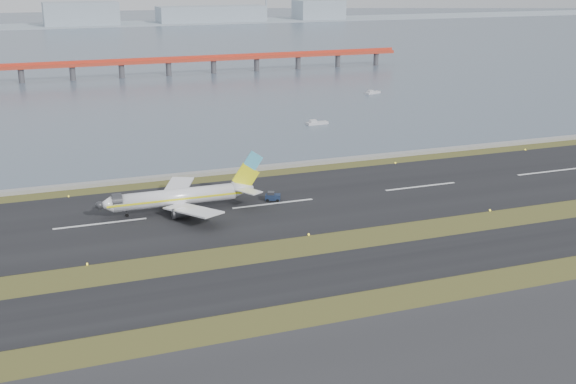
% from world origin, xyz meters
% --- Properties ---
extents(ground, '(1000.00, 1000.00, 0.00)m').
position_xyz_m(ground, '(0.00, 0.00, 0.00)').
color(ground, '#364117').
rests_on(ground, ground).
extents(taxiway_strip, '(1000.00, 18.00, 0.10)m').
position_xyz_m(taxiway_strip, '(0.00, -12.00, 0.05)').
color(taxiway_strip, black).
rests_on(taxiway_strip, ground).
extents(runway_strip, '(1000.00, 45.00, 0.10)m').
position_xyz_m(runway_strip, '(0.00, 30.00, 0.05)').
color(runway_strip, black).
rests_on(runway_strip, ground).
extents(seawall, '(1000.00, 2.50, 1.00)m').
position_xyz_m(seawall, '(0.00, 60.00, 0.50)').
color(seawall, gray).
rests_on(seawall, ground).
extents(bay_water, '(1400.00, 800.00, 1.30)m').
position_xyz_m(bay_water, '(0.00, 460.00, 0.00)').
color(bay_water, '#495668').
rests_on(bay_water, ground).
extents(red_pier, '(260.00, 5.00, 10.20)m').
position_xyz_m(red_pier, '(20.00, 250.00, 7.28)').
color(red_pier, red).
rests_on(red_pier, ground).
extents(far_shoreline, '(1400.00, 80.00, 60.50)m').
position_xyz_m(far_shoreline, '(13.62, 620.00, 6.07)').
color(far_shoreline, '#99A8B5').
rests_on(far_shoreline, ground).
extents(airliner, '(38.52, 32.89, 12.80)m').
position_xyz_m(airliner, '(-21.35, 32.53, 3.46)').
color(airliner, white).
rests_on(airliner, ground).
extents(pushback_tug, '(4.04, 3.25, 2.27)m').
position_xyz_m(pushback_tug, '(0.67, 32.28, 1.10)').
color(pushback_tug, '#16233D').
rests_on(pushback_tug, ground).
extents(workboat_near, '(7.98, 2.97, 1.90)m').
position_xyz_m(workboat_near, '(44.60, 110.02, 0.60)').
color(workboat_near, silver).
rests_on(workboat_near, ground).
extents(workboat_far, '(8.10, 5.08, 1.88)m').
position_xyz_m(workboat_far, '(93.05, 161.81, 0.60)').
color(workboat_far, silver).
rests_on(workboat_far, ground).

